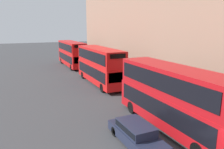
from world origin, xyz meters
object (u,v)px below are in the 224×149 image
(bus_second_in_queue, at_px, (100,64))
(car_dark_sedan, at_px, (136,133))
(pedestrian, at_px, (94,67))
(bus_third_in_queue, at_px, (72,53))
(bus_leading, at_px, (172,95))

(bus_second_in_queue, xyz_separation_m, car_dark_sedan, (-3.40, -14.71, -1.80))
(bus_second_in_queue, bearing_deg, pedestrian, 75.04)
(bus_second_in_queue, distance_m, bus_third_in_queue, 14.08)
(bus_third_in_queue, xyz_separation_m, pedestrian, (2.15, -6.03, -1.76))
(bus_leading, relative_size, bus_third_in_queue, 0.95)
(bus_leading, relative_size, bus_second_in_queue, 1.01)
(bus_leading, height_order, bus_second_in_queue, bus_second_in_queue)
(bus_leading, height_order, pedestrian, bus_leading)
(bus_third_in_queue, distance_m, car_dark_sedan, 29.04)
(bus_leading, xyz_separation_m, pedestrian, (2.15, 21.94, -1.76))
(bus_third_in_queue, height_order, pedestrian, bus_third_in_queue)
(bus_third_in_queue, height_order, car_dark_sedan, bus_third_in_queue)
(bus_second_in_queue, height_order, bus_third_in_queue, bus_second_in_queue)
(bus_second_in_queue, bearing_deg, bus_leading, -90.00)
(bus_third_in_queue, xyz_separation_m, car_dark_sedan, (-3.40, -28.79, -1.75))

